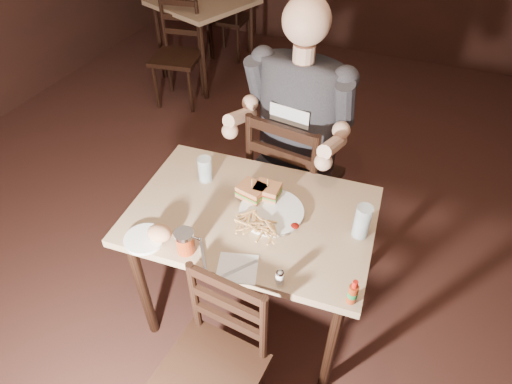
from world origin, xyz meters
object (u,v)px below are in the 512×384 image
at_px(bg_chair_near, 176,57).
at_px(syrup_dispenser, 185,242).
at_px(chair_near, 208,376).
at_px(dinner_plate, 271,212).
at_px(bg_chair_far, 230,18).
at_px(hot_sauce, 353,291).
at_px(chair_far, 295,179).
at_px(glass_left, 205,169).
at_px(main_table, 252,227).
at_px(glass_right, 362,221).
at_px(diner, 297,104).
at_px(side_plate, 145,240).
at_px(bg_table, 203,9).

distance_m(bg_chair_near, syrup_dispenser, 2.57).
relative_size(chair_near, dinner_plate, 3.02).
bearing_deg(bg_chair_far, hot_sauce, 120.46).
relative_size(bg_chair_far, hot_sauce, 7.20).
height_order(chair_far, glass_left, chair_far).
bearing_deg(glass_left, bg_chair_far, 113.72).
height_order(main_table, glass_right, glass_right).
height_order(diner, glass_right, diner).
bearing_deg(bg_chair_near, chair_far, -48.96).
bearing_deg(glass_right, side_plate, -154.73).
distance_m(chair_near, bg_chair_far, 3.88).
xyz_separation_m(bg_chair_far, glass_right, (2.00, -2.88, 0.43)).
xyz_separation_m(hot_sauce, side_plate, (-0.85, -0.05, -0.05)).
bearing_deg(dinner_plate, diner, 98.52).
relative_size(glass_right, syrup_dispenser, 1.49).
xyz_separation_m(bg_table, glass_left, (1.24, -2.27, 0.15)).
xyz_separation_m(glass_left, glass_right, (0.76, -0.07, 0.02)).
height_order(main_table, glass_left, glass_left).
xyz_separation_m(diner, glass_right, (0.46, -0.50, -0.17)).
height_order(bg_table, chair_far, chair_far).
bearing_deg(diner, main_table, -83.56).
bearing_deg(syrup_dispenser, glass_right, 25.64).
distance_m(main_table, chair_near, 0.65).
relative_size(chair_far, side_plate, 6.01).
relative_size(hot_sauce, side_plate, 0.71).
relative_size(bg_table, chair_far, 1.04).
relative_size(glass_left, glass_right, 0.80).
distance_m(hot_sauce, syrup_dispenser, 0.67).
bearing_deg(side_plate, dinner_plate, 39.65).
bearing_deg(main_table, bg_chair_near, 129.74).
bearing_deg(bg_chair_far, bg_chair_near, 88.05).
bearing_deg(main_table, bg_chair_far, 117.49).
bearing_deg(bg_chair_near, syrup_dispenser, -67.60).
distance_m(bg_table, diner, 2.42).
bearing_deg(bg_chair_far, main_table, 115.54).
bearing_deg(glass_right, chair_near, -121.75).
bearing_deg(diner, dinner_plate, -74.60).
distance_m(dinner_plate, glass_left, 0.39).
height_order(chair_near, glass_left, glass_left).
relative_size(bg_table, glass_left, 8.29).
bearing_deg(glass_left, chair_near, -63.55).
bearing_deg(hot_sauce, dinner_plate, 144.71).
xyz_separation_m(bg_table, glass_right, (2.00, -2.33, 0.17)).
bearing_deg(diner, glass_right, -40.09).
distance_m(glass_left, glass_right, 0.76).
xyz_separation_m(bg_chair_near, diner, (1.53, -1.29, 0.57)).
height_order(chair_far, chair_near, chair_far).
xyz_separation_m(chair_far, bg_chair_far, (-1.54, 2.33, -0.07)).
bearing_deg(bg_table, glass_left, -61.37).
bearing_deg(bg_chair_near, glass_right, -52.00).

